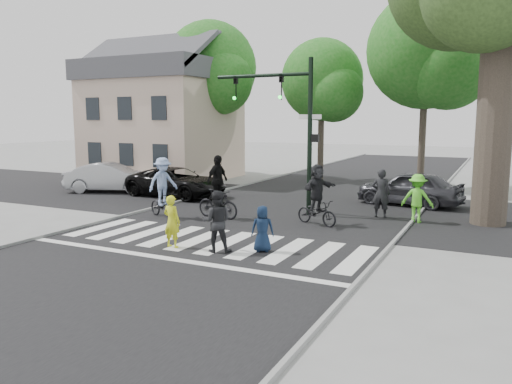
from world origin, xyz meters
TOP-DOWN VIEW (x-y plane):
  - ground at (0.00, 0.00)m, footprint 120.00×120.00m
  - road_stem at (0.00, 5.00)m, footprint 10.00×70.00m
  - road_cross at (0.00, 8.00)m, footprint 70.00×10.00m
  - curb_left at (-5.05, 5.00)m, footprint 0.10×70.00m
  - curb_right at (5.05, 5.00)m, footprint 0.10×70.00m
  - crosswalk at (0.00, 0.66)m, footprint 10.00×3.85m
  - traffic_signal at (0.35, 6.20)m, footprint 4.45×0.29m
  - bg_tree_0 at (-13.74, 16.00)m, footprint 5.46×5.20m
  - bg_tree_1 at (-8.70, 15.48)m, footprint 6.09×5.80m
  - bg_tree_2 at (-1.76, 16.62)m, footprint 5.04×4.80m
  - bg_tree_3 at (4.31, 15.27)m, footprint 6.30×6.00m
  - house at (-11.49, 13.98)m, footprint 8.40×8.10m
  - pedestrian_woman at (-0.67, -0.15)m, footprint 0.59×0.41m
  - pedestrian_child at (1.90, 0.59)m, footprint 0.76×0.65m
  - pedestrian_adult at (0.74, 0.01)m, footprint 1.05×0.95m
  - cyclist_left at (-3.60, 3.35)m, footprint 1.91×1.34m
  - cyclist_mid at (-1.69, 4.16)m, footprint 1.88×1.16m
  - cyclist_right at (2.07, 4.69)m, footprint 1.81×1.67m
  - car_suv at (-6.16, 7.83)m, footprint 5.25×2.77m
  - car_silver at (-10.07, 7.60)m, footprint 4.78×3.21m
  - car_grey at (4.30, 10.34)m, footprint 4.66×2.47m
  - bystander_hivis at (5.17, 6.69)m, footprint 1.16×0.70m
  - bystander_dark at (3.79, 7.02)m, footprint 0.71×0.50m

SIDE VIEW (x-z plane):
  - ground at x=0.00m, z-range 0.00..0.00m
  - road_stem at x=0.00m, z-range 0.00..0.01m
  - road_cross at x=0.00m, z-range 0.00..0.01m
  - crosswalk at x=0.00m, z-range 0.00..0.01m
  - curb_left at x=-5.05m, z-range 0.00..0.10m
  - curb_right at x=5.05m, z-range 0.00..0.10m
  - pedestrian_child at x=1.90m, z-range 0.00..1.32m
  - car_suv at x=-6.16m, z-range 0.00..1.41m
  - car_silver at x=-10.07m, z-range 0.00..1.49m
  - car_grey at x=4.30m, z-range 0.00..1.51m
  - pedestrian_woman at x=-0.67m, z-range 0.00..1.55m
  - pedestrian_adult at x=0.74m, z-range 0.00..1.76m
  - bystander_hivis at x=5.17m, z-range 0.00..1.76m
  - bystander_dark at x=3.79m, z-range 0.00..1.87m
  - cyclist_right at x=2.07m, z-range -0.12..2.05m
  - cyclist_mid at x=-1.69m, z-range -0.21..2.18m
  - cyclist_left at x=-3.60m, z-range -0.15..2.14m
  - house at x=-11.49m, z-range -0.61..8.21m
  - traffic_signal at x=0.35m, z-range 0.90..6.90m
  - bg_tree_2 at x=-1.76m, z-range 1.58..9.98m
  - bg_tree_0 at x=-13.74m, z-range 1.66..10.63m
  - bg_tree_1 at x=-8.70m, z-range 1.75..11.55m
  - bg_tree_3 at x=4.31m, z-range 1.84..12.04m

